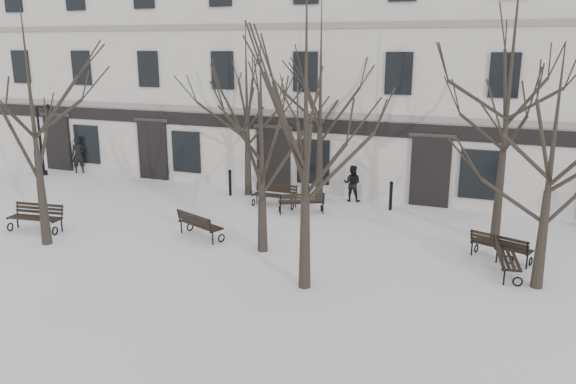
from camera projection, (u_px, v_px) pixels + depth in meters
The scene contains 20 objects.
ground at pixel (279, 260), 17.53m from camera, with size 100.00×100.00×0.00m, color white.
building at pixel (377, 66), 27.81m from camera, with size 40.40×10.20×11.40m.
tree_0 at pixel (31, 102), 17.76m from camera, with size 5.32×5.32×7.59m.
tree_1 at pixel (261, 126), 17.27m from camera, with size 4.58×4.58×6.55m.
tree_2 at pixel (306, 106), 14.30m from camera, with size 5.61×5.61×8.01m.
tree_3 at pixel (554, 141), 14.52m from camera, with size 4.58×4.58×6.55m.
tree_4 at pixel (247, 90), 24.04m from camera, with size 5.18×5.18×7.40m.
tree_5 at pixel (321, 79), 22.88m from camera, with size 5.80×5.80×8.29m.
tree_6 at pixel (511, 73), 17.56m from camera, with size 6.34×6.34×9.06m.
bench_0 at pixel (36, 216), 20.15m from camera, with size 2.03×0.95×0.99m.
bench_1 at pixel (199, 224), 19.39m from camera, with size 1.95×1.31×0.94m.
bench_2 at pixel (501, 246), 17.31m from camera, with size 1.90×1.22×0.91m.
bench_3 at pixel (275, 195), 23.24m from camera, with size 1.85×0.68×0.93m.
bench_4 at pixel (301, 202), 22.21m from camera, with size 1.86×1.39×0.90m.
bench_5 at pixel (505, 258), 16.34m from camera, with size 0.90×1.88×0.91m.
lamp_post at pixel (43, 134), 28.42m from camera, with size 1.15×0.43×3.69m.
bollard_a at pixel (230, 182), 24.90m from camera, with size 0.15×0.15×1.18m.
bollard_b at pixel (391, 195), 22.68m from camera, with size 0.15×0.15×1.20m.
pedestrian_a at pixel (80, 173), 29.53m from camera, with size 0.69×0.45×1.89m, color black.
pedestrian_b at pixel (352, 201), 24.16m from camera, with size 0.76×0.59×1.57m, color black.
Camera 1 is at (6.26, -15.19, 6.49)m, focal length 35.00 mm.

